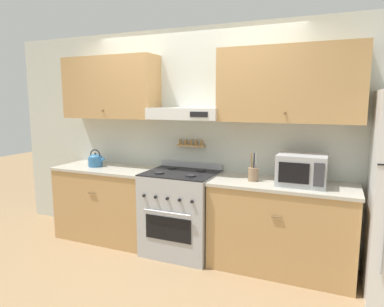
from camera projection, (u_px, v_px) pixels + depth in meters
name	position (u px, v px, depth m)	size (l,w,h in m)	color
ground_plane	(170.00, 262.00, 3.68)	(16.00, 16.00, 0.00)	#937551
wall_back	(194.00, 119.00, 3.96)	(5.20, 0.46, 2.55)	silver
counter_left	(108.00, 202.00, 4.30)	(1.26, 0.62, 0.91)	tan
counter_right	(281.00, 227.00, 3.47)	(1.43, 0.62, 0.91)	tan
stove_range	(181.00, 212.00, 3.87)	(0.78, 0.68, 1.00)	#ADAFB5
tea_kettle	(96.00, 160.00, 4.26)	(0.23, 0.18, 0.22)	teal
microwave	(302.00, 170.00, 3.31)	(0.46, 0.39, 0.30)	#ADAFB5
utensil_crock	(253.00, 174.00, 3.49)	(0.10, 0.10, 0.29)	#8E7051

